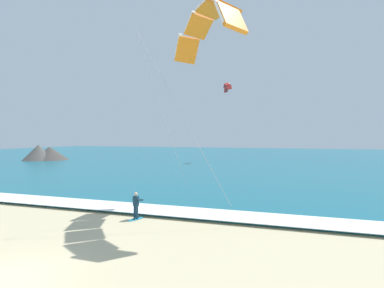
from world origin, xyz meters
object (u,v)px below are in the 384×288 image
(surfboard, at_px, (136,219))
(kitesurfer, at_px, (136,204))
(kite_distant, at_px, (227,86))
(kite_primary, at_px, (208,23))

(surfboard, height_order, kitesurfer, kitesurfer)
(kite_distant, bearing_deg, surfboard, -84.20)
(surfboard, distance_m, kitesurfer, 0.91)
(surfboard, height_order, kite_primary, kite_primary)
(surfboard, xyz_separation_m, kite_distant, (-4.60, 45.33, 15.05))
(kitesurfer, distance_m, kite_distant, 47.69)
(surfboard, xyz_separation_m, kite_primary, (3.71, 3.13, 12.69))
(surfboard, distance_m, kite_primary, 13.59)
(kite_primary, xyz_separation_m, kite_distant, (-8.32, 42.21, 2.36))
(kite_primary, bearing_deg, kite_distant, 101.15)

